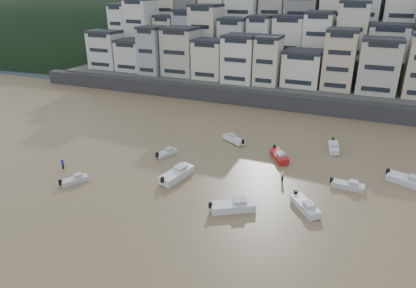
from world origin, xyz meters
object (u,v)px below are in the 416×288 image
at_px(boat_b, 306,205).
at_px(person_pink, 283,176).
at_px(boat_d, 348,184).
at_px(person_blue, 63,163).
at_px(boat_c, 177,173).
at_px(boat_h, 234,139).
at_px(boat_e, 279,155).
at_px(boat_g, 408,180).
at_px(boat_j, 74,179).
at_px(boat_i, 334,146).
at_px(boat_a, 233,205).
at_px(boat_f, 167,152).

xyz_separation_m(boat_b, person_pink, (-4.36, 6.48, 0.12)).
xyz_separation_m(boat_d, person_blue, (-41.27, -10.75, 0.22)).
height_order(boat_c, boat_h, boat_c).
xyz_separation_m(boat_d, boat_e, (-11.06, 5.69, 0.11)).
distance_m(boat_d, boat_g, 8.90).
height_order(boat_d, boat_j, boat_d).
bearing_deg(boat_b, boat_i, 136.79).
bearing_deg(boat_d, boat_a, -135.04).
bearing_deg(boat_j, boat_i, -22.10).
height_order(boat_b, boat_d, boat_b).
height_order(boat_a, person_pink, person_pink).
xyz_separation_m(boat_e, person_pink, (2.11, -7.10, 0.11)).
distance_m(boat_b, boat_f, 25.38).
height_order(boat_e, boat_f, boat_e).
height_order(boat_a, boat_g, boat_a).
bearing_deg(boat_b, person_pink, 174.52).
bearing_deg(boat_e, boat_a, -37.95).
xyz_separation_m(boat_h, boat_i, (17.10, 3.26, 0.02)).
bearing_deg(boat_f, boat_i, -40.12).
distance_m(boat_f, person_pink, 19.85).
height_order(boat_b, person_blue, person_blue).
bearing_deg(boat_b, person_blue, -125.00).
relative_size(boat_b, person_blue, 3.15).
xyz_separation_m(boat_e, boat_h, (-9.26, 4.05, -0.04)).
bearing_deg(boat_a, boat_h, 77.59).
relative_size(boat_d, boat_g, 0.80).
distance_m(boat_c, boat_f, 8.46).
distance_m(boat_a, boat_f, 19.53).
height_order(boat_b, boat_h, boat_b).
height_order(boat_g, boat_j, boat_g).
bearing_deg(boat_d, boat_i, 107.00).
xyz_separation_m(boat_c, boat_f, (-5.31, 6.57, -0.36)).
relative_size(boat_d, person_blue, 2.74).
relative_size(boat_f, person_pink, 2.39).
distance_m(boat_g, person_blue, 51.28).
xyz_separation_m(boat_g, boat_h, (-28.04, 5.32, -0.10)).
distance_m(boat_i, person_pink, 15.50).
xyz_separation_m(boat_j, person_pink, (27.45, 12.26, 0.30)).
height_order(boat_b, boat_i, boat_b).
relative_size(boat_g, person_pink, 3.43).
xyz_separation_m(boat_f, person_pink, (19.81, -1.26, 0.30)).
bearing_deg(person_pink, boat_g, 19.27).
bearing_deg(boat_f, person_blue, 152.93).
relative_size(boat_d, boat_e, 0.86).
height_order(boat_h, boat_j, boat_h).
xyz_separation_m(boat_b, boat_j, (-31.82, -5.79, -0.18)).
height_order(boat_a, boat_e, boat_a).
distance_m(boat_h, person_pink, 15.92).
bearing_deg(boat_f, boat_e, -49.08).
height_order(boat_e, person_blue, person_blue).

